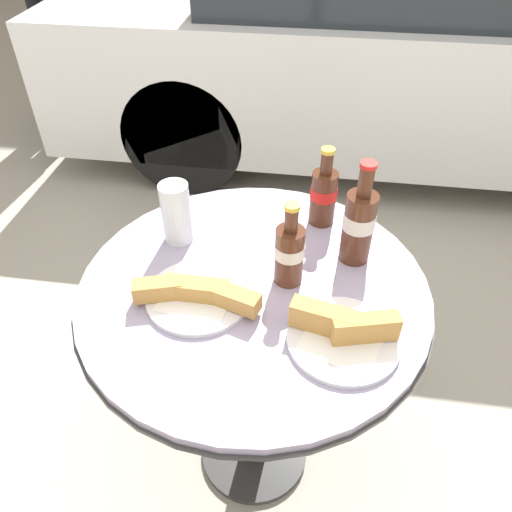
# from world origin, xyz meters

# --- Properties ---
(ground_plane) EXTENTS (30.00, 30.00, 0.00)m
(ground_plane) POSITION_xyz_m (0.00, 0.00, 0.00)
(ground_plane) COLOR #A8A093
(bistro_table) EXTENTS (0.81, 0.81, 0.77)m
(bistro_table) POSITION_xyz_m (0.00, 0.00, 0.62)
(bistro_table) COLOR #333333
(bistro_table) RESTS_ON ground_plane
(cola_bottle_left) EXTENTS (0.07, 0.07, 0.26)m
(cola_bottle_left) POSITION_xyz_m (0.22, 0.13, 0.87)
(cola_bottle_left) COLOR #4C2819
(cola_bottle_left) RESTS_ON bistro_table
(cola_bottle_right) EXTENTS (0.07, 0.07, 0.21)m
(cola_bottle_right) POSITION_xyz_m (0.08, 0.03, 0.85)
(cola_bottle_right) COLOR #4C2819
(cola_bottle_right) RESTS_ON bistro_table
(cola_bottle_center) EXTENTS (0.07, 0.07, 0.21)m
(cola_bottle_center) POSITION_xyz_m (0.14, 0.26, 0.85)
(cola_bottle_center) COLOR #4C2819
(cola_bottle_center) RESTS_ON bistro_table
(drinking_glass) EXTENTS (0.07, 0.07, 0.16)m
(drinking_glass) POSITION_xyz_m (-0.21, 0.14, 0.84)
(drinking_glass) COLOR black
(drinking_glass) RESTS_ON bistro_table
(lunch_plate_near) EXTENTS (0.23, 0.23, 0.07)m
(lunch_plate_near) POSITION_xyz_m (0.20, -0.13, 0.79)
(lunch_plate_near) COLOR white
(lunch_plate_near) RESTS_ON bistro_table
(lunch_plate_far) EXTENTS (0.28, 0.23, 0.06)m
(lunch_plate_far) POSITION_xyz_m (-0.11, -0.07, 0.79)
(lunch_plate_far) COLOR white
(lunch_plate_far) RESTS_ON bistro_table
(parked_car) EXTENTS (4.06, 1.70, 1.40)m
(parked_car) POSITION_xyz_m (0.61, 2.29, 0.66)
(parked_car) COLOR silver
(parked_car) RESTS_ON ground_plane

